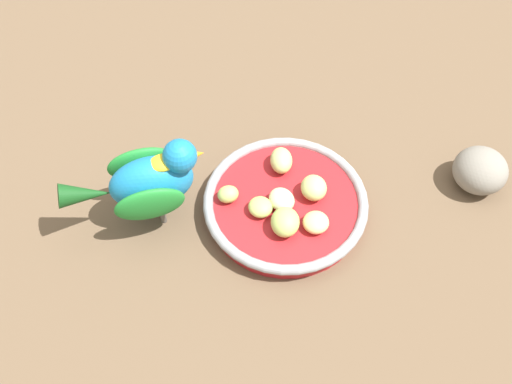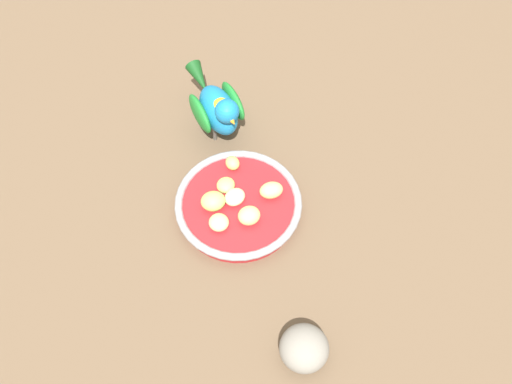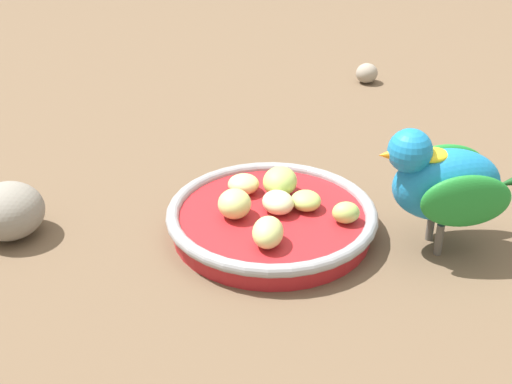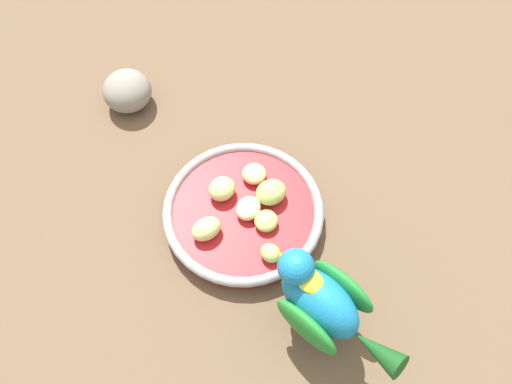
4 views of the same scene
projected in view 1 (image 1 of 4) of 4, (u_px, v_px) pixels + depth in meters
The scene contains 11 objects.
ground_plane at pixel (269, 223), 0.72m from camera, with size 4.00×4.00×0.00m, color brown.
feeding_bowl at pixel (286, 205), 0.72m from camera, with size 0.19×0.19×0.03m.
apple_piece_0 at pixel (286, 222), 0.68m from camera, with size 0.04×0.03×0.03m, color #B2CC66.
apple_piece_1 at pixel (314, 188), 0.71m from camera, with size 0.03×0.03×0.03m, color #C6D17A.
apple_piece_2 at pixel (281, 160), 0.73m from camera, with size 0.04×0.03×0.02m, color #C6D17A.
apple_piece_3 at pixel (316, 222), 0.69m from camera, with size 0.03×0.03×0.02m, color #E5C67F.
apple_piece_4 at pixel (283, 201), 0.70m from camera, with size 0.03×0.03×0.02m, color beige.
apple_piece_5 at pixel (260, 207), 0.70m from camera, with size 0.03×0.03×0.02m, color #B2CC66.
apple_piece_6 at pixel (228, 194), 0.71m from camera, with size 0.02×0.02×0.02m, color #B2CC66.
parrot at pixel (148, 181), 0.67m from camera, with size 0.10×0.16×0.12m.
rock_large at pixel (480, 170), 0.73m from camera, with size 0.07×0.07×0.05m, color gray.
Camera 1 is at (0.29, -0.27, 0.61)m, focal length 42.65 mm.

